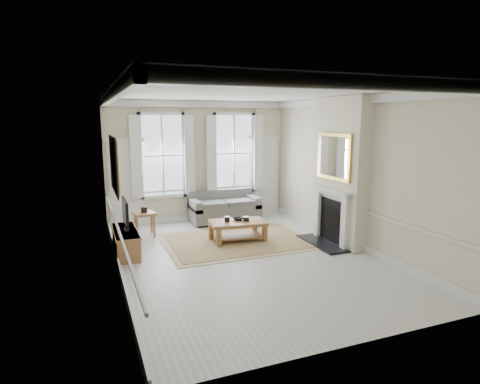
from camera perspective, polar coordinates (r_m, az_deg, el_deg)
name	(u,v)px	position (r m, az deg, el deg)	size (l,w,h in m)	color
floor	(246,258)	(8.59, 0.91, -9.30)	(7.20, 7.20, 0.00)	#B7B5AD
ceiling	(247,93)	(8.11, 0.98, 13.95)	(7.20, 7.20, 0.00)	white
back_wall	(199,161)	(11.57, -5.85, 4.37)	(5.20, 5.20, 0.00)	beige
left_wall	(114,186)	(7.60, -17.52, 0.87)	(7.20, 7.20, 0.00)	beige
right_wall	(352,172)	(9.47, 15.68, 2.74)	(7.20, 7.20, 0.00)	beige
window_left	(162,156)	(11.27, -10.97, 5.10)	(1.26, 0.20, 2.20)	#B2BCC6
window_right	(234,153)	(11.83, -0.87, 5.53)	(1.26, 0.20, 2.20)	#B2BCC6
door_left	(126,185)	(11.23, -15.87, 1.03)	(0.90, 0.08, 2.30)	silver
door_right	(264,177)	(12.30, 3.49, 2.18)	(0.90, 0.08, 2.30)	silver
painting	(114,165)	(7.85, -17.53, 3.74)	(0.05, 1.66, 1.06)	#BD7A20
chimney_breast	(341,171)	(9.53, 14.12, 2.85)	(0.35, 1.70, 3.38)	beige
hearth	(322,243)	(9.64, 11.60, -7.16)	(0.55, 1.50, 0.05)	black
fireplace	(331,213)	(9.57, 12.76, -2.95)	(0.21, 1.45, 1.33)	silver
mirror	(333,157)	(9.37, 13.13, 4.93)	(0.06, 1.26, 1.06)	gold
sofa	(224,209)	(11.49, -2.30, -2.37)	(1.93, 0.94, 0.88)	#585856
side_table	(144,217)	(10.29, -13.47, -3.44)	(0.58, 0.58, 0.60)	brown
rug	(238,240)	(9.70, -0.33, -6.91)	(3.50, 2.60, 0.02)	tan
coffee_table	(238,224)	(9.59, -0.34, -4.64)	(1.40, 0.93, 0.49)	brown
ceramic_pot_a	(227,219)	(9.52, -1.85, -3.87)	(0.13, 0.13, 0.13)	black
ceramic_pot_b	(246,219)	(9.59, 0.89, -3.83)	(0.15, 0.15, 0.10)	black
bowl	(238,219)	(9.67, -0.27, -3.82)	(0.27, 0.27, 0.07)	black
tv_stand	(126,242)	(9.12, -15.94, -6.83)	(0.47, 1.45, 0.52)	brown
tv	(125,212)	(8.95, -16.00, -2.81)	(0.08, 0.90, 0.68)	black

